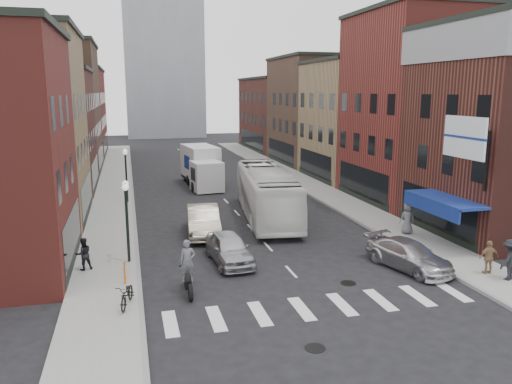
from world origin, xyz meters
TOP-DOWN VIEW (x-y plane):
  - ground at (0.00, 0.00)m, footprint 160.00×160.00m
  - sidewalk_left at (-8.50, 22.00)m, footprint 3.00×74.00m
  - sidewalk_right at (8.50, 22.00)m, footprint 3.00×74.00m
  - curb_left at (-7.00, 22.00)m, footprint 0.20×74.00m
  - curb_right at (7.00, 22.00)m, footprint 0.20×74.00m
  - crosswalk_stripes at (0.00, -3.00)m, footprint 12.00×2.20m
  - bldg_left_mid_b at (-14.99, 24.00)m, footprint 10.30×10.20m
  - bldg_left_far_a at (-14.99, 35.00)m, footprint 10.30×12.20m
  - bldg_left_far_b at (-14.99, 49.00)m, footprint 10.30×16.20m
  - bldg_right_mid_a at (15.00, 14.00)m, footprint 10.30×10.20m
  - bldg_right_mid_b at (14.99, 24.00)m, footprint 10.30×10.20m
  - bldg_right_far_a at (14.99, 35.00)m, footprint 10.30×12.20m
  - bldg_right_far_b at (14.99, 49.00)m, footprint 10.30×16.20m
  - awning_blue at (8.93, 2.50)m, footprint 1.80×5.00m
  - billboard_sign at (8.59, 0.50)m, footprint 1.52×3.00m
  - streetlamp_near at (-7.40, 4.00)m, footprint 0.32×1.22m
  - streetlamp_far at (-7.40, 18.00)m, footprint 0.32×1.22m
  - bike_rack at (-7.60, 1.30)m, footprint 0.08×0.68m
  - box_truck at (-0.85, 23.65)m, footprint 3.08×8.31m
  - motorcycle_rider at (-5.02, -0.40)m, footprint 0.68×2.31m
  - transit_bus at (1.64, 11.23)m, footprint 4.38×12.45m
  - sedan_left_near at (-2.57, 3.00)m, footprint 2.03×4.47m
  - sedan_left_far at (-3.08, 8.21)m, footprint 2.30×5.34m
  - curb_car at (5.59, 0.00)m, footprint 3.03×5.00m
  - parked_bicycle at (-7.50, -1.34)m, footprint 1.01×1.90m
  - ped_left_solo at (-9.44, 3.32)m, footprint 0.85×0.65m
  - ped_right_a at (8.90, -2.70)m, footprint 1.33×0.98m
  - ped_right_b at (8.54, -1.86)m, footprint 0.97×0.57m
  - ped_right_c at (8.48, 4.98)m, footprint 0.94×0.65m

SIDE VIEW (x-z plane):
  - ground at x=0.00m, z-range 0.00..0.00m
  - curb_left at x=-7.00m, z-range -0.08..0.08m
  - curb_right at x=7.00m, z-range -0.08..0.08m
  - crosswalk_stripes at x=0.00m, z-range -0.01..0.01m
  - sidewalk_left at x=-8.50m, z-range 0.00..0.15m
  - sidewalk_right at x=8.50m, z-range 0.00..0.15m
  - bike_rack at x=-7.60m, z-range 0.15..0.95m
  - parked_bicycle at x=-7.50m, z-range 0.15..1.10m
  - curb_car at x=5.59m, z-range 0.00..1.35m
  - sedan_left_near at x=-2.57m, z-range 0.00..1.49m
  - sedan_left_far at x=-3.08m, z-range 0.00..1.71m
  - ped_left_solo at x=-9.44m, z-range 0.15..1.69m
  - ped_right_b at x=8.54m, z-range 0.15..1.72m
  - ped_right_c at x=8.48m, z-range 0.15..1.99m
  - ped_right_a at x=8.90m, z-range 0.15..2.00m
  - motorcycle_rider at x=-5.02m, z-range -0.08..2.28m
  - transit_bus at x=1.64m, z-range 0.00..3.40m
  - box_truck at x=-0.85m, z-range -0.02..3.49m
  - awning_blue at x=8.93m, z-range 2.24..3.02m
  - streetlamp_near at x=-7.40m, z-range 0.86..4.97m
  - streetlamp_far at x=-7.40m, z-range 0.86..4.97m
  - bldg_right_far_b at x=14.99m, z-range 0.00..10.30m
  - bldg_left_mid_b at x=-14.99m, z-range 0.00..10.30m
  - bldg_left_far_b at x=-14.99m, z-range 0.00..11.30m
  - bldg_right_mid_b at x=14.99m, z-range 0.00..11.30m
  - billboard_sign at x=8.59m, z-range 4.28..7.98m
  - bldg_right_far_a at x=14.99m, z-range 0.00..12.30m
  - bldg_left_far_a at x=-14.99m, z-range 0.00..13.30m
  - bldg_right_mid_a at x=15.00m, z-range 0.00..14.30m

